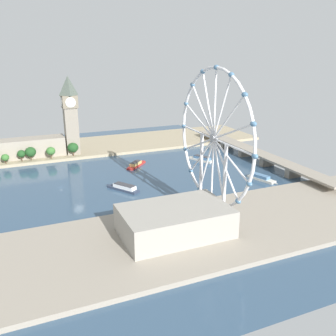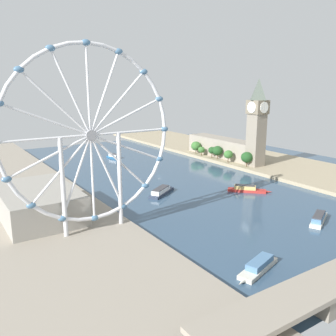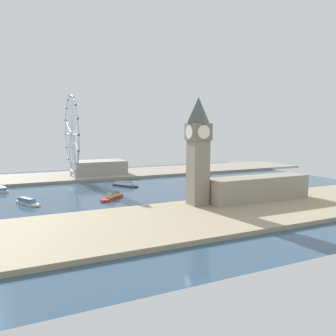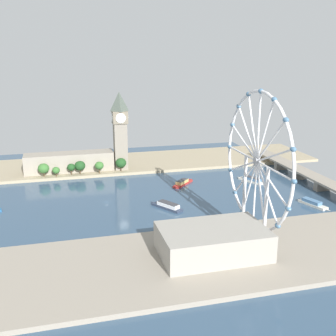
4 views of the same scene
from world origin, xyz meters
name	(u,v)px [view 4 (image 4 of 4)]	position (x,y,z in m)	size (l,w,h in m)	color
ground_plane	(107,202)	(0.00, 0.00, 0.00)	(412.10, 412.10, 0.00)	#334C66
riverbank_left	(94,165)	(-121.05, 0.00, 1.50)	(90.00, 520.00, 3.00)	tan
riverbank_right	(130,268)	(121.05, 0.00, 1.50)	(90.00, 520.00, 3.00)	gray
clock_tower	(120,130)	(-92.87, 26.71, 46.16)	(16.78, 16.78, 83.03)	gray
parliament_block	(69,162)	(-99.09, -27.60, 12.81)	(22.00, 92.61, 19.61)	gray
tree_row_embankment	(82,166)	(-82.81, -15.60, 11.63)	(13.03, 90.35, 14.30)	#513823
ferris_wheel	(257,162)	(98.39, 90.32, 54.80)	(96.77, 3.20, 100.14)	silver
riverside_hall	(213,241)	(119.30, 52.81, 11.68)	(41.89, 66.06, 17.36)	gray
river_bridge	(311,177)	(0.00, 200.46, 7.71)	(224.10, 17.09, 10.14)	gray
tour_boat_0	(313,203)	(52.51, 168.30, 2.00)	(30.95, 14.46, 4.81)	beige
tour_boat_1	(183,183)	(-30.67, 78.10, 2.08)	(26.88, 27.05, 5.23)	#B22D28
tour_boat_3	(251,180)	(-22.19, 147.00, 2.24)	(30.35, 17.82, 5.29)	beige
tour_boat_4	(167,206)	(27.60, 47.34, 2.28)	(31.42, 22.39, 5.37)	#2D384C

